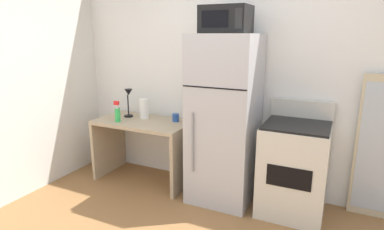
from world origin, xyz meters
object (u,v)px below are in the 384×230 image
spray_bottle (118,114)px  paper_towel_roll (144,109)px  coffee_mug (176,118)px  leaning_mirror (381,149)px  microwave (226,19)px  desk (144,139)px  oven_range (294,168)px  desk_lamp (129,98)px  refrigerator (224,120)px

spray_bottle → paper_towel_roll: spray_bottle is taller
coffee_mug → leaning_mirror: (2.12, 0.13, -0.10)m
microwave → spray_bottle: bearing=-173.8°
microwave → desk: bearing=178.3°
paper_towel_roll → microwave: 1.49m
coffee_mug → oven_range: size_ratio=0.09×
desk → microwave: microwave is taller
desk_lamp → refrigerator: size_ratio=0.20×
coffee_mug → microwave: 1.28m
paper_towel_roll → refrigerator: (1.08, -0.12, 0.01)m
leaning_mirror → microwave: bearing=-168.6°
desk_lamp → coffee_mug: desk_lamp is taller
paper_towel_roll → refrigerator: refrigerator is taller
desk → paper_towel_roll: 0.37m
spray_bottle → refrigerator: size_ratio=0.14×
coffee_mug → leaning_mirror: 2.13m
paper_towel_roll → microwave: size_ratio=0.52×
paper_towel_roll → oven_range: oven_range is taller
paper_towel_roll → oven_range: 1.85m
desk_lamp → leaning_mirror: 2.76m
spray_bottle → coffee_mug: size_ratio=2.62×
spray_bottle → microwave: 1.64m
spray_bottle → oven_range: size_ratio=0.23×
desk_lamp → oven_range: bearing=-1.7°
coffee_mug → oven_range: 1.43m
desk_lamp → desk: bearing=-15.4°
coffee_mug → paper_towel_roll: bearing=-176.3°
desk_lamp → spray_bottle: desk_lamp is taller
oven_range → leaning_mirror: leaning_mirror is taller
desk → desk_lamp: (-0.25, 0.07, 0.47)m
coffee_mug → microwave: microwave is taller
refrigerator → desk_lamp: bearing=176.5°
desk_lamp → leaning_mirror: size_ratio=0.25×
desk_lamp → coffee_mug: 0.65m
spray_bottle → coffee_mug: bearing=26.4°
oven_range → refrigerator: bearing=-178.5°
spray_bottle → coffee_mug: spray_bottle is taller
paper_towel_roll → refrigerator: bearing=-6.2°
coffee_mug → paper_towel_roll: (-0.42, -0.03, 0.07)m
oven_range → paper_towel_roll: bearing=176.9°
coffee_mug → refrigerator: (0.65, -0.14, 0.08)m
refrigerator → oven_range: (0.73, 0.02, -0.41)m
microwave → oven_range: bearing=3.2°
desk → desk_lamp: desk_lamp is taller
desk → paper_towel_roll: size_ratio=4.71×
microwave → leaning_mirror: size_ratio=0.33×
oven_range → spray_bottle: bearing=-174.9°
desk → leaning_mirror: 2.51m
spray_bottle → microwave: microwave is taller
desk → coffee_mug: (0.37, 0.14, 0.28)m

